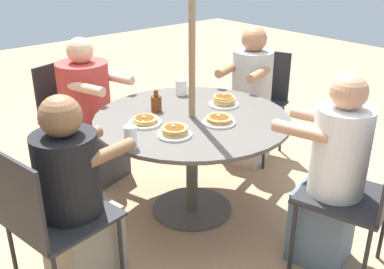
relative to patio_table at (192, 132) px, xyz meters
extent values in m
plane|color=tan|center=(0.00, 0.00, -0.61)|extent=(12.00, 12.00, 0.00)
cylinder|color=#4C4742|center=(0.00, 0.00, -0.60)|extent=(0.57, 0.57, 0.01)
cylinder|color=#4C4742|center=(0.00, 0.00, -0.26)|extent=(0.08, 0.08, 0.70)
cylinder|color=#4C4742|center=(0.00, 0.00, 0.10)|extent=(1.31, 1.31, 0.02)
cylinder|color=#846B4C|center=(0.00, 0.00, 0.45)|extent=(0.04, 0.04, 2.12)
cylinder|color=#232326|center=(0.07, 0.87, -0.38)|extent=(0.02, 0.02, 0.46)
cylinder|color=#232326|center=(-0.34, 0.80, -0.38)|extent=(0.02, 0.02, 0.46)
cylinder|color=#232326|center=(0.00, 1.27, -0.38)|extent=(0.02, 0.02, 0.46)
cube|color=#232326|center=(-0.17, 1.04, -0.14)|extent=(0.55, 0.55, 0.02)
cube|color=#232326|center=(-0.20, 1.26, 0.09)|extent=(0.45, 0.09, 0.43)
cube|color=gray|center=(-0.15, 0.93, -0.38)|extent=(0.37, 0.40, 0.46)
cylinder|color=black|center=(-0.16, 0.98, 0.08)|extent=(0.33, 0.33, 0.46)
sphere|color=brown|center=(-0.16, 0.98, 0.41)|extent=(0.21, 0.21, 0.21)
cylinder|color=brown|center=(0.00, 0.82, 0.19)|extent=(0.12, 0.30, 0.07)
cylinder|color=brown|center=(-0.26, 0.78, 0.19)|extent=(0.12, 0.30, 0.07)
cylinder|color=#232326|center=(-0.87, -0.02, -0.38)|extent=(0.02, 0.02, 0.46)
cylinder|color=#232326|center=(-0.77, -0.41, -0.38)|extent=(0.02, 0.02, 0.46)
cylinder|color=#232326|center=(-1.26, -0.12, -0.38)|extent=(0.02, 0.02, 0.46)
cylinder|color=#232326|center=(-1.16, -0.51, -0.38)|extent=(0.02, 0.02, 0.46)
cube|color=#232326|center=(-1.02, -0.27, -0.14)|extent=(0.58, 0.58, 0.02)
cube|color=slate|center=(-0.91, -0.24, -0.38)|extent=(0.39, 0.37, 0.46)
cylinder|color=white|center=(-0.96, -0.25, 0.12)|extent=(0.31, 0.31, 0.53)
sphere|color=tan|center=(-0.96, -0.25, 0.47)|extent=(0.20, 0.20, 0.20)
cylinder|color=tan|center=(-0.81, -0.08, 0.25)|extent=(0.32, 0.15, 0.07)
cylinder|color=tan|center=(-0.74, -0.32, 0.25)|extent=(0.32, 0.15, 0.07)
cylinder|color=#232326|center=(0.08, -0.87, -0.38)|extent=(0.02, 0.02, 0.46)
cylinder|color=#232326|center=(0.46, -0.74, -0.38)|extent=(0.02, 0.02, 0.46)
cylinder|color=#232326|center=(0.21, -1.25, -0.38)|extent=(0.02, 0.02, 0.46)
cylinder|color=#232326|center=(0.59, -1.12, -0.38)|extent=(0.02, 0.02, 0.46)
cube|color=#232326|center=(0.34, -0.99, -0.14)|extent=(0.61, 0.61, 0.02)
cube|color=#232326|center=(0.41, -1.21, 0.09)|extent=(0.44, 0.16, 0.43)
cube|color=beige|center=(0.30, -0.89, -0.38)|extent=(0.42, 0.44, 0.46)
cylinder|color=#B2B2B2|center=(0.32, -0.94, 0.10)|extent=(0.34, 0.34, 0.50)
sphere|color=#A3704C|center=(0.32, -0.94, 0.45)|extent=(0.21, 0.21, 0.21)
cylinder|color=#A3704C|center=(0.13, -0.80, 0.23)|extent=(0.17, 0.33, 0.07)
cylinder|color=#A3704C|center=(0.38, -0.71, 0.23)|extent=(0.17, 0.33, 0.07)
cylinder|color=#232326|center=(0.87, 0.05, -0.38)|extent=(0.02, 0.02, 0.46)
cylinder|color=#232326|center=(0.75, 0.44, -0.38)|extent=(0.02, 0.02, 0.46)
cylinder|color=#232326|center=(1.26, 0.17, -0.38)|extent=(0.02, 0.02, 0.46)
cylinder|color=#232326|center=(1.14, 0.56, -0.38)|extent=(0.02, 0.02, 0.46)
cube|color=#232326|center=(1.00, 0.31, -0.14)|extent=(0.60, 0.60, 0.02)
cube|color=#232326|center=(1.23, 0.37, 0.09)|extent=(0.15, 0.44, 0.43)
cube|color=#3D3D42|center=(0.89, 0.27, -0.38)|extent=(0.51, 0.48, 0.46)
cylinder|color=#B73833|center=(0.95, 0.29, 0.10)|extent=(0.40, 0.40, 0.49)
sphere|color=#DBA884|center=(0.95, 0.29, 0.43)|extent=(0.20, 0.20, 0.20)
cylinder|color=#DBA884|center=(0.81, 0.08, 0.21)|extent=(0.32, 0.16, 0.07)
cylinder|color=#DBA884|center=(0.71, 0.38, 0.21)|extent=(0.32, 0.16, 0.07)
cylinder|color=white|center=(0.02, -0.31, 0.12)|extent=(0.21, 0.21, 0.02)
cylinder|color=tan|center=(0.02, -0.31, 0.13)|extent=(0.15, 0.15, 0.01)
cylinder|color=tan|center=(0.01, -0.31, 0.15)|extent=(0.16, 0.16, 0.01)
cylinder|color=tan|center=(0.01, -0.31, 0.16)|extent=(0.16, 0.16, 0.01)
cylinder|color=tan|center=(0.02, -0.31, 0.17)|extent=(0.15, 0.15, 0.01)
ellipsoid|color=brown|center=(0.02, -0.31, 0.18)|extent=(0.12, 0.11, 0.00)
cube|color=#F4E084|center=(0.02, -0.31, 0.19)|extent=(0.03, 0.03, 0.01)
cylinder|color=white|center=(0.10, 0.31, 0.12)|extent=(0.21, 0.21, 0.02)
cylinder|color=tan|center=(0.09, 0.31, 0.13)|extent=(0.16, 0.16, 0.01)
cylinder|color=tan|center=(0.10, 0.32, 0.14)|extent=(0.16, 0.16, 0.01)
cylinder|color=tan|center=(0.09, 0.31, 0.15)|extent=(0.16, 0.16, 0.01)
ellipsoid|color=brown|center=(0.10, 0.31, 0.16)|extent=(0.13, 0.12, 0.00)
cube|color=#F4E084|center=(0.09, 0.32, 0.16)|extent=(0.03, 0.03, 0.01)
cylinder|color=white|center=(-0.20, -0.05, 0.12)|extent=(0.21, 0.21, 0.02)
cylinder|color=tan|center=(-0.20, -0.05, 0.13)|extent=(0.16, 0.16, 0.01)
cylinder|color=tan|center=(-0.21, -0.06, 0.14)|extent=(0.15, 0.15, 0.01)
cylinder|color=tan|center=(-0.21, -0.06, 0.15)|extent=(0.17, 0.17, 0.01)
ellipsoid|color=brown|center=(-0.20, -0.05, 0.16)|extent=(0.13, 0.12, 0.00)
cube|color=#F4E084|center=(-0.20, -0.05, 0.16)|extent=(0.02, 0.02, 0.01)
cylinder|color=white|center=(-0.17, 0.29, 0.12)|extent=(0.21, 0.21, 0.02)
cylinder|color=tan|center=(-0.17, 0.28, 0.13)|extent=(0.15, 0.15, 0.01)
cylinder|color=tan|center=(-0.17, 0.28, 0.15)|extent=(0.16, 0.16, 0.01)
cylinder|color=tan|center=(-0.17, 0.28, 0.16)|extent=(0.16, 0.16, 0.01)
ellipsoid|color=brown|center=(-0.17, 0.29, 0.17)|extent=(0.12, 0.11, 0.00)
cube|color=#F4E084|center=(-0.17, 0.29, 0.17)|extent=(0.02, 0.02, 0.01)
cylinder|color=#602D0F|center=(0.24, 0.11, 0.16)|extent=(0.07, 0.07, 0.10)
cylinder|color=#602D0F|center=(0.24, 0.11, 0.24)|extent=(0.03, 0.03, 0.04)
torus|color=#602D0F|center=(0.27, 0.11, 0.18)|extent=(0.05, 0.01, 0.05)
cylinder|color=white|center=(0.40, -0.24, 0.16)|extent=(0.08, 0.08, 0.11)
cylinder|color=white|center=(0.40, -0.24, 0.22)|extent=(0.09, 0.09, 0.01)
cylinder|color=silver|center=(-0.14, 0.57, 0.17)|extent=(0.07, 0.07, 0.13)
camera|label=1|loc=(-2.11, 1.81, 1.20)|focal=42.00mm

